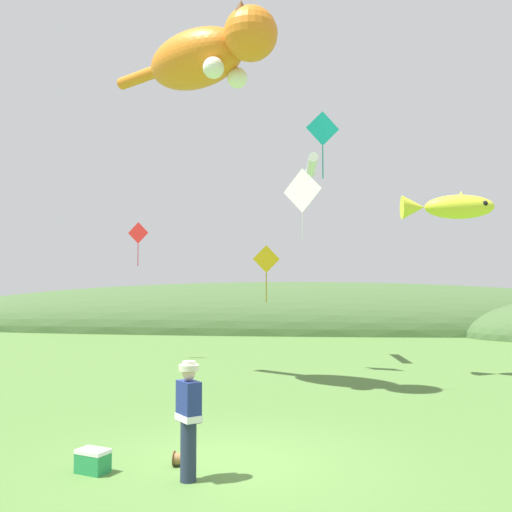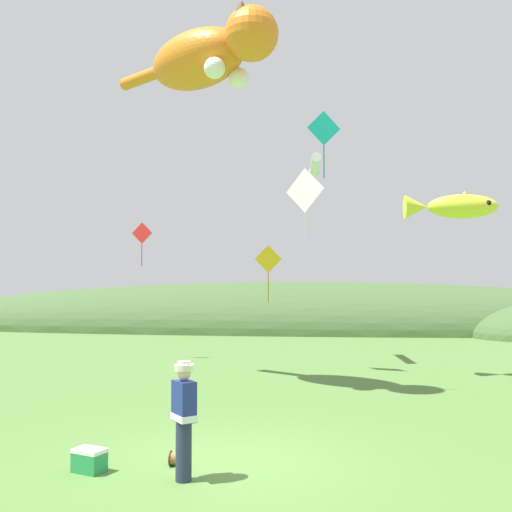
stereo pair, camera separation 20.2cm
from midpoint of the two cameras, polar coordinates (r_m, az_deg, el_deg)
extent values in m
plane|color=#517A38|center=(9.92, -3.07, -20.04)|extent=(120.00, 120.00, 0.00)
ellipsoid|color=#426033|center=(38.75, 3.59, -7.32)|extent=(57.16, 11.55, 6.37)
cylinder|color=#232D47|center=(9.05, -7.45, -18.80)|extent=(0.24, 0.24, 0.88)
cube|color=navy|center=(8.88, -7.42, -14.20)|extent=(0.44, 0.46, 0.60)
cube|color=white|center=(8.93, -7.43, -15.71)|extent=(0.47, 0.49, 0.10)
sphere|color=beige|center=(8.81, -7.40, -11.59)|extent=(0.20, 0.20, 0.20)
cylinder|color=beige|center=(8.80, -7.40, -11.01)|extent=(0.30, 0.30, 0.09)
cylinder|color=beige|center=(8.79, -7.39, -10.62)|extent=(0.20, 0.20, 0.07)
cylinder|color=olive|center=(9.85, -8.37, -19.41)|extent=(0.15, 0.18, 0.18)
cylinder|color=brown|center=(9.87, -8.82, -19.37)|extent=(0.02, 0.24, 0.24)
cylinder|color=brown|center=(9.83, -7.92, -19.44)|extent=(0.02, 0.24, 0.24)
cube|color=#268C4C|center=(9.80, -16.61, -19.22)|extent=(0.56, 0.47, 0.30)
cube|color=white|center=(9.75, -16.59, -18.21)|extent=(0.57, 0.48, 0.06)
ellipsoid|color=orange|center=(17.85, -6.39, 18.94)|extent=(3.86, 3.41, 1.64)
ellipsoid|color=white|center=(17.63, -6.01, 18.19)|extent=(2.41, 2.07, 0.90)
sphere|color=orange|center=(16.58, -0.90, 21.33)|extent=(1.47, 1.47, 1.47)
cone|color=#522A0A|center=(17.08, 0.05, 22.54)|extent=(0.73, 0.73, 0.49)
cone|color=#522A0A|center=(16.53, -1.89, 23.46)|extent=(0.73, 0.73, 0.49)
sphere|color=white|center=(17.15, -2.23, 17.37)|extent=(0.59, 0.59, 0.59)
sphere|color=white|center=(16.48, -4.65, 18.25)|extent=(0.59, 0.59, 0.59)
cylinder|color=orange|center=(19.72, -11.93, 17.07)|extent=(1.71, 1.33, 0.39)
ellipsoid|color=yellow|center=(19.55, 19.39, 4.66)|extent=(2.23, 0.89, 0.78)
cone|color=yellow|center=(19.22, 15.14, 4.72)|extent=(0.73, 0.80, 0.78)
cone|color=yellow|center=(19.61, 19.56, 5.61)|extent=(0.37, 0.37, 0.36)
sphere|color=black|center=(19.50, 21.64, 4.91)|extent=(0.18, 0.18, 0.18)
cylinder|color=white|center=(22.66, 5.35, 9.05)|extent=(0.49, 2.84, 0.36)
torus|color=white|center=(24.04, 5.22, 8.35)|extent=(0.44, 0.08, 0.44)
cube|color=white|center=(19.69, 4.36, 6.55)|extent=(1.32, 0.81, 1.54)
cylinder|color=black|center=(19.71, 4.36, 6.55)|extent=(0.89, 0.55, 0.02)
cube|color=#A9A9A9|center=(19.53, 4.37, 3.03)|extent=(0.03, 0.02, 0.90)
cube|color=yellow|center=(17.47, 0.71, -0.30)|extent=(0.81, 0.30, 0.85)
cylinder|color=black|center=(17.48, 0.71, -0.30)|extent=(0.55, 0.20, 0.02)
cube|color=#A98511|center=(17.45, 0.71, -3.18)|extent=(0.03, 0.02, 0.90)
cube|color=#19BFBF|center=(16.03, 6.31, 12.56)|extent=(0.91, 0.31, 0.96)
cylinder|color=black|center=(16.04, 6.31, 12.55)|extent=(0.61, 0.21, 0.02)
cube|color=#118585|center=(15.81, 6.33, 9.32)|extent=(0.03, 0.02, 0.90)
cube|color=red|center=(23.28, -11.94, 2.28)|extent=(0.86, 0.11, 0.87)
cylinder|color=black|center=(23.29, -11.93, 2.27)|extent=(0.58, 0.08, 0.02)
cube|color=maroon|center=(23.21, -11.97, 0.11)|extent=(0.03, 0.01, 0.90)
camera|label=1|loc=(0.10, -90.43, 0.02)|focal=40.00mm
camera|label=2|loc=(0.10, 89.57, -0.02)|focal=40.00mm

